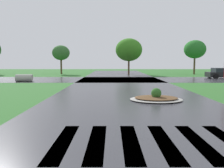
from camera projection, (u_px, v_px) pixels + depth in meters
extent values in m
cube|color=#35353A|center=(130.00, 101.00, 12.28)|extent=(9.35, 80.00, 0.01)
cube|color=#35353A|center=(120.00, 79.00, 27.02)|extent=(90.00, 8.42, 0.01)
cube|color=white|center=(63.00, 142.00, 6.14)|extent=(0.45, 2.99, 0.01)
cube|color=white|center=(97.00, 142.00, 6.14)|extent=(0.45, 2.99, 0.01)
cube|color=white|center=(130.00, 142.00, 6.14)|extent=(0.45, 2.99, 0.01)
cube|color=white|center=(164.00, 142.00, 6.14)|extent=(0.45, 2.99, 0.01)
cube|color=white|center=(198.00, 142.00, 6.14)|extent=(0.45, 2.99, 0.01)
ellipsoid|color=#9E9B93|center=(156.00, 99.00, 12.65)|extent=(2.87, 2.36, 0.12)
ellipsoid|color=brown|center=(156.00, 98.00, 12.64)|extent=(2.35, 1.94, 0.10)
sphere|color=#2D6023|center=(156.00, 93.00, 12.61)|extent=(0.56, 0.56, 0.56)
cube|color=black|center=(224.00, 74.00, 28.89)|extent=(4.15, 1.95, 0.61)
cube|color=#1E232B|center=(221.00, 70.00, 28.84)|extent=(2.02, 1.68, 0.52)
cylinder|color=black|center=(210.00, 75.00, 29.90)|extent=(0.64, 0.23, 0.64)
cylinder|color=black|center=(216.00, 76.00, 27.97)|extent=(0.64, 0.23, 0.64)
cylinder|color=#9E9B93|center=(24.00, 78.00, 24.13)|extent=(1.72, 0.92, 0.77)
cylinder|color=#4C3823|center=(61.00, 66.00, 38.30)|extent=(0.28, 0.28, 2.53)
ellipsoid|color=#32642D|center=(61.00, 53.00, 38.07)|extent=(2.87, 2.87, 2.44)
cylinder|color=#4C3823|center=(129.00, 67.00, 37.33)|extent=(0.28, 0.28, 2.47)
ellipsoid|color=#36781F|center=(129.00, 50.00, 37.06)|extent=(4.29, 4.29, 3.64)
cylinder|color=#4C3823|center=(194.00, 66.00, 37.46)|extent=(0.28, 0.28, 2.84)
ellipsoid|color=#256E27|center=(195.00, 49.00, 37.20)|extent=(3.47, 3.47, 2.95)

